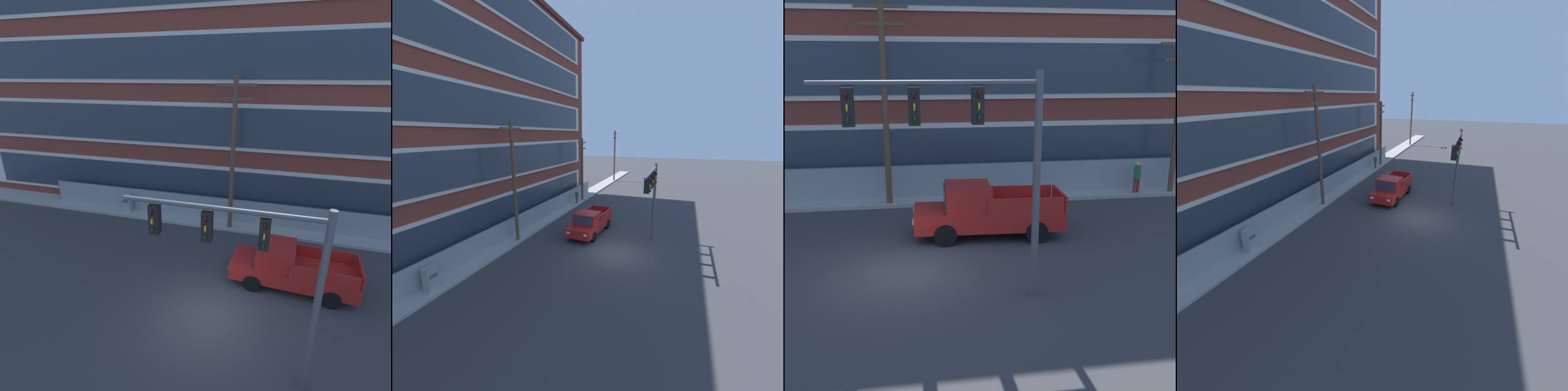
% 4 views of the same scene
% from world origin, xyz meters
% --- Properties ---
extents(ground_plane, '(160.00, 160.00, 0.00)m').
position_xyz_m(ground_plane, '(0.00, 0.00, 0.00)').
color(ground_plane, '#38383A').
extents(sidewalk_building_side, '(80.00, 2.00, 0.16)m').
position_xyz_m(sidewalk_building_side, '(0.00, 8.28, 0.08)').
color(sidewalk_building_side, '#9E9B93').
rests_on(sidewalk_building_side, ground).
extents(chain_link_fence, '(31.01, 0.06, 1.70)m').
position_xyz_m(chain_link_fence, '(1.89, 8.46, 0.87)').
color(chain_link_fence, gray).
rests_on(chain_link_fence, ground).
extents(traffic_signal_mast, '(5.66, 0.43, 6.02)m').
position_xyz_m(traffic_signal_mast, '(1.79, -2.04, 4.40)').
color(traffic_signal_mast, '#4C4C51').
rests_on(traffic_signal_mast, ground).
extents(pickup_truck_red, '(5.56, 2.32, 1.98)m').
position_xyz_m(pickup_truck_red, '(3.10, 3.00, 0.94)').
color(pickup_truck_red, '#AD1E19').
rests_on(pickup_truck_red, ground).
extents(utility_pole_near_corner, '(2.22, 0.26, 9.01)m').
position_xyz_m(utility_pole_near_corner, '(-0.46, 7.65, 4.94)').
color(utility_pole_near_corner, brown).
rests_on(utility_pole_near_corner, ground).
extents(pedestrian_near_cabinet, '(0.45, 0.46, 1.69)m').
position_xyz_m(pedestrian_near_cabinet, '(11.38, 7.66, 0.97)').
color(pedestrian_near_cabinet, maroon).
rests_on(pedestrian_near_cabinet, ground).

